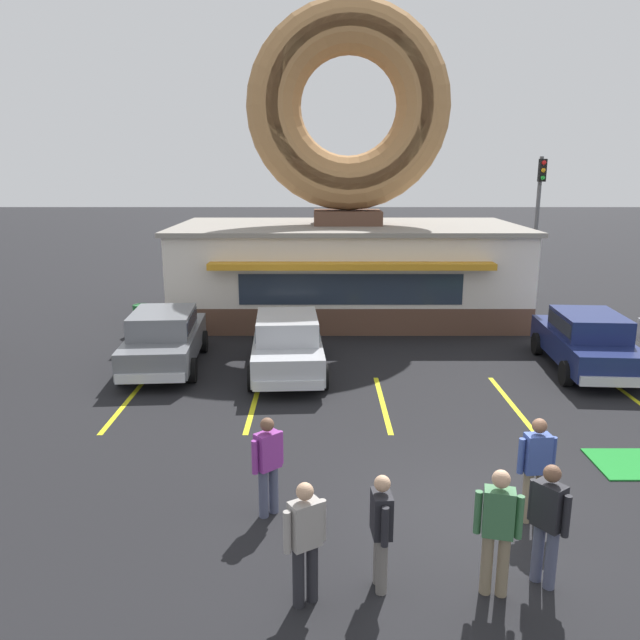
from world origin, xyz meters
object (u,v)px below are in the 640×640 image
(pedestrian_blue_sweater_man, at_px, (548,519))
(pedestrian_beanie_man, at_px, (498,527))
(trash_bin, at_px, (143,319))
(car_navy, at_px, (587,339))
(pedestrian_crossing_woman, at_px, (306,538))
(pedestrian_leather_jacket_man, at_px, (382,527))
(car_silver, at_px, (288,342))
(pedestrian_hooded_kid, at_px, (268,462))
(car_grey, at_px, (165,336))
(traffic_light_pole, at_px, (539,209))
(pedestrian_clipboard_woman, at_px, (537,465))

(pedestrian_blue_sweater_man, xyz_separation_m, pedestrian_beanie_man, (-0.70, -0.20, 0.02))
(trash_bin, bearing_deg, car_navy, -16.49)
(pedestrian_crossing_woman, bearing_deg, pedestrian_leather_jacket_man, 16.84)
(pedestrian_blue_sweater_man, bearing_deg, pedestrian_leather_jacket_man, -177.88)
(pedestrian_leather_jacket_man, distance_m, pedestrian_crossing_woman, 1.01)
(car_silver, relative_size, pedestrian_hooded_kid, 2.85)
(car_grey, relative_size, pedestrian_beanie_man, 2.69)
(car_silver, bearing_deg, pedestrian_crossing_woman, -85.69)
(pedestrian_leather_jacket_man, bearing_deg, car_silver, 100.63)
(car_silver, xyz_separation_m, car_navy, (8.04, 0.25, 0.00))
(car_navy, distance_m, trash_bin, 13.62)
(pedestrian_hooded_kid, height_order, traffic_light_pole, traffic_light_pole)
(trash_bin, bearing_deg, pedestrian_hooded_kid, -65.49)
(pedestrian_beanie_man, bearing_deg, pedestrian_blue_sweater_man, 15.84)
(pedestrian_hooded_kid, relative_size, pedestrian_leather_jacket_man, 1.02)
(pedestrian_crossing_woman, relative_size, trash_bin, 1.70)
(car_grey, relative_size, trash_bin, 4.79)
(car_grey, bearing_deg, pedestrian_blue_sweater_man, -52.07)
(car_navy, distance_m, pedestrian_clipboard_woman, 8.41)
(pedestrian_leather_jacket_man, bearing_deg, pedestrian_hooded_kid, 131.83)
(car_silver, distance_m, pedestrian_crossing_woman, 9.11)
(car_navy, relative_size, pedestrian_crossing_woman, 2.82)
(car_grey, bearing_deg, traffic_light_pole, 36.11)
(pedestrian_leather_jacket_man, height_order, pedestrian_clipboard_woman, pedestrian_clipboard_woman)
(trash_bin, height_order, traffic_light_pole, traffic_light_pole)
(pedestrian_crossing_woman, height_order, trash_bin, pedestrian_crossing_woman)
(pedestrian_blue_sweater_man, bearing_deg, car_navy, 64.71)
(car_grey, bearing_deg, car_silver, -8.61)
(car_navy, relative_size, pedestrian_beanie_man, 2.69)
(trash_bin, relative_size, traffic_light_pole, 0.17)
(pedestrian_clipboard_woman, bearing_deg, car_navy, 62.53)
(pedestrian_leather_jacket_man, height_order, trash_bin, pedestrian_leather_jacket_man)
(car_silver, height_order, pedestrian_leather_jacket_man, pedestrian_leather_jacket_man)
(car_navy, distance_m, traffic_light_pole, 10.50)
(car_grey, distance_m, pedestrian_blue_sweater_man, 11.69)
(pedestrian_hooded_kid, xyz_separation_m, pedestrian_crossing_woman, (0.63, -2.07, 0.02))
(car_silver, xyz_separation_m, pedestrian_beanie_man, (3.10, -8.91, 0.10))
(car_grey, height_order, pedestrian_blue_sweater_man, pedestrian_blue_sweater_man)
(car_navy, xyz_separation_m, pedestrian_clipboard_woman, (-3.88, -7.46, 0.07))
(car_navy, xyz_separation_m, pedestrian_blue_sweater_man, (-4.23, -8.96, 0.08))
(car_grey, distance_m, pedestrian_beanie_man, 11.43)
(pedestrian_leather_jacket_man, relative_size, pedestrian_beanie_man, 0.92)
(pedestrian_clipboard_woman, xyz_separation_m, traffic_light_pole, (5.73, 17.40, 2.76))
(pedestrian_beanie_man, relative_size, traffic_light_pole, 0.30)
(car_grey, height_order, pedestrian_beanie_man, pedestrian_beanie_man)
(trash_bin, bearing_deg, car_grey, -65.65)
(car_silver, relative_size, pedestrian_clipboard_woman, 2.73)
(trash_bin, bearing_deg, pedestrian_leather_jacket_man, -62.69)
(pedestrian_clipboard_woman, distance_m, pedestrian_beanie_man, 2.00)
(pedestrian_beanie_man, relative_size, trash_bin, 1.78)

